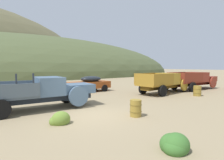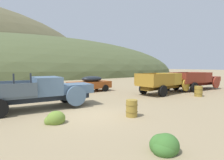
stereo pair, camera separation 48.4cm
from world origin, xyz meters
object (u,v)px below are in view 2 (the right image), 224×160
object	(u,v)px
truck_chalk_blue	(45,91)
truck_mustard	(167,82)
truck_rust_red	(198,80)
oil_drum_spare	(132,108)
oil_drum_by_truck	(198,91)
car_oxide_orange	(88,84)

from	to	relation	value
truck_chalk_blue	truck_mustard	world-z (taller)	truck_chalk_blue
truck_rust_red	truck_chalk_blue	bearing A→B (deg)	-177.79
truck_chalk_blue	oil_drum_spare	xyz separation A→B (m)	(3.32, -4.24, -0.60)
truck_mustard	truck_rust_red	size ratio (longest dim) A/B	0.99
oil_drum_by_truck	truck_rust_red	bearing A→B (deg)	33.59
car_oxide_orange	oil_drum_spare	distance (m)	9.71
truck_chalk_blue	oil_drum_by_truck	xyz separation A→B (m)	(11.97, -2.20, -0.59)
oil_drum_spare	truck_chalk_blue	bearing A→B (deg)	128.06
truck_chalk_blue	truck_mustard	bearing A→B (deg)	3.37
car_oxide_orange	oil_drum_spare	xyz separation A→B (m)	(-1.92, -9.51, -0.39)
truck_rust_red	oil_drum_by_truck	bearing A→B (deg)	-146.54
oil_drum_spare	oil_drum_by_truck	distance (m)	8.88
car_oxide_orange	truck_rust_red	distance (m)	11.96
truck_rust_red	truck_mustard	bearing A→B (deg)	-179.45
truck_chalk_blue	car_oxide_orange	bearing A→B (deg)	45.48
truck_chalk_blue	car_oxide_orange	distance (m)	7.44
truck_rust_red	oil_drum_by_truck	world-z (taller)	truck_rust_red
truck_chalk_blue	truck_rust_red	world-z (taller)	truck_chalk_blue
oil_drum_spare	oil_drum_by_truck	world-z (taller)	oil_drum_by_truck
truck_mustard	oil_drum_by_truck	world-z (taller)	truck_mustard
car_oxide_orange	truck_mustard	bearing A→B (deg)	137.12
oil_drum_spare	car_oxide_orange	bearing A→B (deg)	78.58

